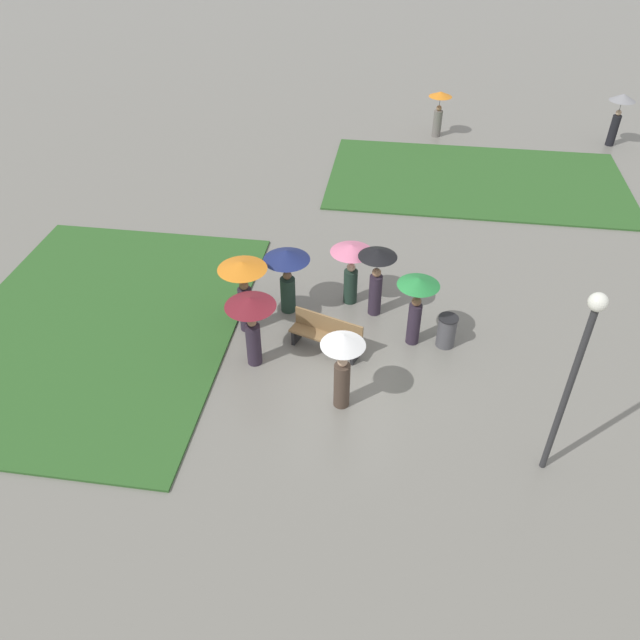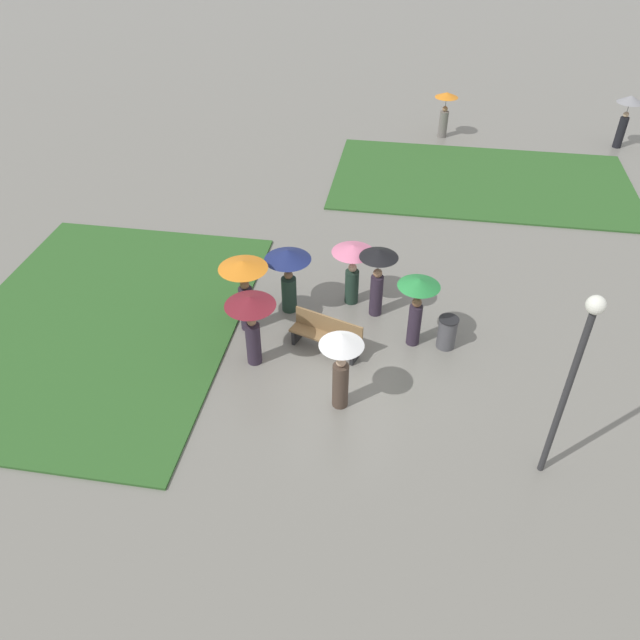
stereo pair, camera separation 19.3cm
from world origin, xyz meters
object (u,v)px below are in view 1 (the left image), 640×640
at_px(park_bench, 327,334).
at_px(crowd_person_orange, 243,281).
at_px(crowd_person_white, 343,357).
at_px(crowd_person_navy, 287,267).
at_px(crowd_person_black, 377,269).
at_px(crowd_person_maroon, 251,315).
at_px(crowd_person_pink, 351,262).
at_px(lamp_post, 577,364).
at_px(crowd_person_green, 417,298).
at_px(trash_bin, 447,331).
at_px(lone_walker_far_path, 620,109).
at_px(lone_walker_mid_plaza, 439,107).

distance_m(park_bench, crowd_person_orange, 2.33).
distance_m(crowd_person_white, crowd_person_navy, 3.63).
height_order(crowd_person_black, crowd_person_maroon, crowd_person_black).
bearing_deg(crowd_person_black, crowd_person_pink, -60.33).
distance_m(park_bench, lamp_post, 5.92).
relative_size(crowd_person_black, crowd_person_maroon, 1.03).
xyz_separation_m(park_bench, crowd_person_green, (2.03, 0.57, 0.84)).
height_order(crowd_person_navy, crowd_person_pink, crowd_person_navy).
bearing_deg(lamp_post, trash_bin, 118.33).
xyz_separation_m(lamp_post, crowd_person_orange, (-6.73, 3.37, -1.27)).
height_order(lamp_post, crowd_person_green, lamp_post).
distance_m(crowd_person_green, lone_walker_far_path, 15.27).
bearing_deg(park_bench, crowd_person_navy, 149.25).
bearing_deg(crowd_person_green, lamp_post, -98.15).
bearing_deg(crowd_person_black, lone_walker_mid_plaza, -126.19).
bearing_deg(crowd_person_maroon, crowd_person_navy, -58.68).
bearing_deg(crowd_person_pink, lone_walker_mid_plaza, -79.35).
bearing_deg(crowd_person_navy, crowd_person_green, -83.84).
xyz_separation_m(crowd_person_navy, crowd_person_green, (3.22, -0.83, -0.02)).
relative_size(crowd_person_orange, crowd_person_black, 1.02).
bearing_deg(trash_bin, crowd_person_pink, 149.60).
distance_m(crowd_person_white, lone_walker_mid_plaza, 15.80).
height_order(crowd_person_pink, crowd_person_green, crowd_person_green).
bearing_deg(crowd_person_navy, lone_walker_mid_plaza, 3.72).
xyz_separation_m(park_bench, trash_bin, (2.82, 0.57, -0.05)).
relative_size(crowd_person_pink, lone_walker_far_path, 0.86).
bearing_deg(lamp_post, crowd_person_orange, 153.39).
bearing_deg(crowd_person_navy, crowd_person_maroon, -170.07).
bearing_deg(crowd_person_white, lone_walker_far_path, -106.33).
relative_size(crowd_person_white, crowd_person_pink, 1.13).
bearing_deg(trash_bin, park_bench, -168.52).
height_order(crowd_person_orange, crowd_person_black, crowd_person_orange).
xyz_separation_m(crowd_person_orange, crowd_person_pink, (2.41, 1.52, -0.20)).
relative_size(park_bench, crowd_person_orange, 0.92).
bearing_deg(crowd_person_maroon, park_bench, -113.90).
bearing_deg(lamp_post, park_bench, 148.42).
height_order(lamp_post, crowd_person_black, lamp_post).
height_order(lamp_post, trash_bin, lamp_post).
bearing_deg(crowd_person_maroon, crowd_person_pink, -83.41).
xyz_separation_m(lamp_post, crowd_person_black, (-3.65, 4.48, -1.35)).
bearing_deg(park_bench, crowd_person_green, 34.87).
xyz_separation_m(park_bench, crowd_person_white, (0.57, -1.77, 0.88)).
distance_m(crowd_person_white, lone_walker_far_path, 18.03).
xyz_separation_m(lamp_post, crowd_person_white, (-4.10, 1.11, -1.34)).
relative_size(trash_bin, crowd_person_orange, 0.42).
distance_m(lamp_post, trash_bin, 4.52).
xyz_separation_m(crowd_person_white, crowd_person_navy, (-1.76, 3.17, -0.02)).
xyz_separation_m(crowd_person_pink, lone_walker_mid_plaza, (2.27, 11.88, -0.05)).
bearing_deg(crowd_person_black, crowd_person_navy, -23.65).
relative_size(crowd_person_navy, crowd_person_green, 0.97).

